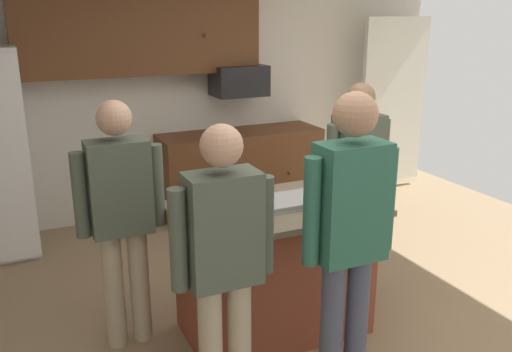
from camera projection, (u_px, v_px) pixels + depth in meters
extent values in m
plane|color=#937A5B|center=(303.00, 333.00, 3.82)|extent=(7.04, 7.04, 0.00)
cube|color=silver|center=(177.00, 94.00, 5.87)|extent=(6.40, 0.10, 2.60)
cube|color=white|center=(393.00, 102.00, 6.63)|extent=(0.90, 0.06, 2.00)
cube|color=brown|center=(141.00, 36.00, 5.36)|extent=(2.40, 0.35, 0.75)
sphere|color=#4C3823|center=(205.00, 36.00, 5.43)|extent=(0.04, 0.04, 0.04)
cube|color=brown|center=(240.00, 171.00, 6.09)|extent=(1.80, 0.60, 0.90)
sphere|color=#4C3823|center=(289.00, 173.00, 5.99)|extent=(0.04, 0.04, 0.04)
cube|color=white|center=(2.00, 162.00, 4.59)|extent=(0.42, 0.04, 1.80)
cube|color=black|center=(239.00, 81.00, 5.81)|extent=(0.56, 0.40, 0.32)
cube|color=brown|center=(274.00, 272.00, 3.75)|extent=(1.21, 0.70, 0.89)
cube|color=#756651|center=(275.00, 209.00, 3.62)|extent=(1.35, 0.84, 0.04)
cylinder|color=#383842|center=(344.00, 238.00, 4.41)|extent=(0.13, 0.13, 0.80)
cylinder|color=#383842|center=(362.00, 235.00, 4.48)|extent=(0.13, 0.13, 0.80)
cube|color=#4C5647|center=(358.00, 153.00, 4.24)|extent=(0.38, 0.22, 0.60)
sphere|color=#8C664C|center=(361.00, 97.00, 4.11)|extent=(0.22, 0.22, 0.22)
cylinder|color=#4C5647|center=(332.00, 159.00, 4.15)|extent=(0.09, 0.09, 0.54)
cylinder|color=#4C5647|center=(383.00, 153.00, 4.34)|extent=(0.09, 0.09, 0.54)
cylinder|color=tan|center=(211.00, 351.00, 2.95)|extent=(0.13, 0.13, 0.80)
cylinder|color=tan|center=(240.00, 343.00, 3.02)|extent=(0.13, 0.13, 0.80)
cube|color=#4C5647|center=(223.00, 229.00, 2.78)|extent=(0.38, 0.22, 0.60)
sphere|color=tan|center=(221.00, 146.00, 2.65)|extent=(0.22, 0.22, 0.22)
cylinder|color=#4C5647|center=(178.00, 241.00, 2.69)|extent=(0.09, 0.09, 0.54)
cylinder|color=#4C5647|center=(265.00, 225.00, 2.88)|extent=(0.09, 0.09, 0.54)
cylinder|color=tan|center=(114.00, 290.00, 3.59)|extent=(0.13, 0.13, 0.80)
cylinder|color=tan|center=(140.00, 285.00, 3.66)|extent=(0.13, 0.13, 0.80)
cube|color=#4C5647|center=(119.00, 187.00, 3.42)|extent=(0.38, 0.22, 0.60)
sphere|color=tan|center=(114.00, 118.00, 3.29)|extent=(0.22, 0.22, 0.22)
cylinder|color=#4C5647|center=(80.00, 195.00, 3.32)|extent=(0.09, 0.09, 0.54)
cylinder|color=#4C5647|center=(157.00, 185.00, 3.52)|extent=(0.09, 0.09, 0.54)
cylinder|color=#4C5166|center=(331.00, 330.00, 3.08)|extent=(0.13, 0.13, 0.87)
cylinder|color=#4C5166|center=(356.00, 324.00, 3.15)|extent=(0.13, 0.13, 0.87)
cube|color=#2D6651|center=(351.00, 202.00, 2.89)|extent=(0.38, 0.22, 0.65)
sphere|color=tan|center=(355.00, 114.00, 2.76)|extent=(0.23, 0.23, 0.23)
cylinder|color=#2D6651|center=(312.00, 212.00, 2.80)|extent=(0.09, 0.09, 0.58)
cylinder|color=#2D6651|center=(387.00, 199.00, 3.00)|extent=(0.09, 0.09, 0.58)
cylinder|color=black|center=(210.00, 217.00, 3.24)|extent=(0.06, 0.06, 0.13)
cylinder|color=#4C6B99|center=(211.00, 199.00, 3.59)|extent=(0.08, 0.08, 0.10)
torus|color=#4C6B99|center=(219.00, 197.00, 3.61)|extent=(0.06, 0.01, 0.06)
cylinder|color=#2F1D16|center=(319.00, 205.00, 3.44)|extent=(0.06, 0.06, 0.13)
cylinder|color=#4C6B99|center=(238.00, 221.00, 3.23)|extent=(0.08, 0.08, 0.09)
torus|color=#4C6B99|center=(246.00, 219.00, 3.25)|extent=(0.06, 0.01, 0.06)
cube|color=#B7B7BC|center=(290.00, 203.00, 3.64)|extent=(0.44, 0.30, 0.02)
cube|color=#A8A8AD|center=(290.00, 200.00, 3.64)|extent=(0.44, 0.30, 0.02)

